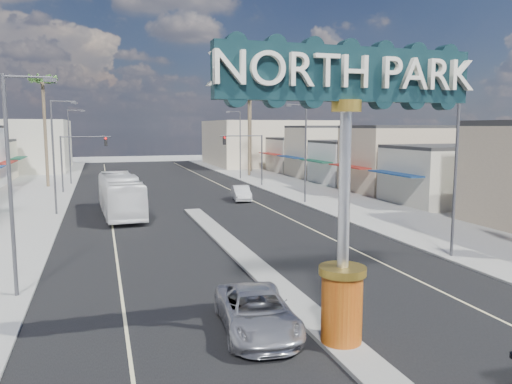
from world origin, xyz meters
TOP-DOWN VIEW (x-y plane):
  - ground at (0.00, 30.00)m, footprint 160.00×160.00m
  - road at (0.00, 30.00)m, footprint 20.00×120.00m
  - median_island at (0.00, 14.00)m, footprint 1.30×30.00m
  - sidewalk_left at (-14.00, 30.00)m, footprint 8.00×120.00m
  - sidewalk_right at (14.00, 30.00)m, footprint 8.00×120.00m
  - storefront_row_right at (24.00, 43.00)m, footprint 12.00×42.00m
  - backdrop_far_left at (-22.00, 75.00)m, footprint 20.00×20.00m
  - backdrop_far_right at (22.00, 75.00)m, footprint 20.00×20.00m
  - gateway_sign at (0.00, 1.98)m, footprint 8.20×1.50m
  - traffic_signal_left at (-9.18, 43.99)m, footprint 5.09×0.45m
  - traffic_signal_right at (9.18, 43.99)m, footprint 5.09×0.45m
  - streetlight_l_near at (-10.43, 10.00)m, footprint 2.03×0.22m
  - streetlight_l_mid at (-10.43, 30.00)m, footprint 2.03×0.22m
  - streetlight_l_far at (-10.43, 52.00)m, footprint 2.03×0.22m
  - streetlight_r_near at (10.43, 10.00)m, footprint 2.03×0.22m
  - streetlight_r_mid at (10.43, 30.00)m, footprint 2.03×0.22m
  - streetlight_r_far at (10.43, 52.00)m, footprint 2.03×0.22m
  - palm_left_far at (-13.00, 50.00)m, footprint 2.60×2.60m
  - palm_right_mid at (13.00, 56.00)m, footprint 2.60×2.60m
  - palm_right_far at (15.00, 62.00)m, footprint 2.60×2.60m
  - suv_left at (-2.24, 3.87)m, footprint 2.86×5.35m
  - car_parked_left at (-5.50, 26.53)m, footprint 2.05×4.77m
  - car_parked_right at (5.50, 33.43)m, footprint 2.06×4.44m
  - city_bus at (-5.72, 28.75)m, footprint 3.29×11.64m

SIDE VIEW (x-z plane):
  - ground at x=0.00m, z-range 0.00..0.00m
  - road at x=0.00m, z-range 0.00..0.01m
  - sidewalk_left at x=-14.00m, z-range 0.00..0.12m
  - sidewalk_right at x=14.00m, z-range 0.00..0.12m
  - median_island at x=0.00m, z-range 0.00..0.16m
  - car_parked_right at x=5.50m, z-range 0.00..1.41m
  - suv_left at x=-2.24m, z-range 0.00..1.43m
  - car_parked_left at x=-5.50m, z-range 0.00..1.60m
  - city_bus at x=-5.72m, z-range 0.00..3.21m
  - storefront_row_right at x=24.00m, z-range 0.00..6.00m
  - backdrop_far_left at x=-22.00m, z-range 0.00..8.00m
  - backdrop_far_right at x=22.00m, z-range 0.00..8.00m
  - traffic_signal_left at x=-9.18m, z-range 1.27..7.27m
  - traffic_signal_right at x=9.18m, z-range 1.27..7.27m
  - streetlight_l_near at x=-10.43m, z-range 0.57..9.57m
  - streetlight_l_mid at x=-10.43m, z-range 0.57..9.57m
  - streetlight_l_far at x=-10.43m, z-range 0.57..9.57m
  - streetlight_r_near at x=10.43m, z-range 0.57..9.57m
  - streetlight_r_mid at x=10.43m, z-range 0.57..9.57m
  - streetlight_r_far at x=10.43m, z-range 0.57..9.57m
  - gateway_sign at x=0.00m, z-range 1.35..10.50m
  - palm_right_mid at x=13.00m, z-range 4.55..16.65m
  - palm_left_far at x=-13.00m, z-range 4.95..18.05m
  - palm_right_far at x=15.00m, z-range 5.34..19.44m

